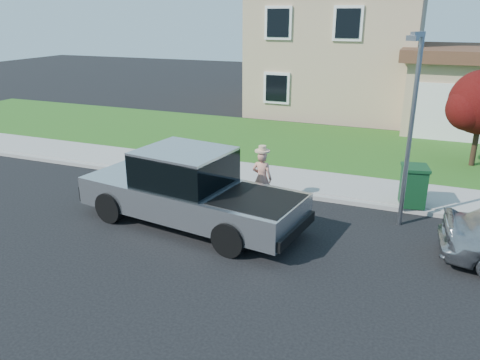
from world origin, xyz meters
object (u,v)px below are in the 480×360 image
at_px(street_lamp, 411,121).
at_px(pickup_truck, 189,190).
at_px(woman, 262,177).
at_px(trash_bin, 413,185).

bearing_deg(street_lamp, pickup_truck, -136.17).
height_order(woman, street_lamp, street_lamp).
height_order(woman, trash_bin, woman).
xyz_separation_m(pickup_truck, woman, (1.25, 1.84, -0.09)).
bearing_deg(woman, trash_bin, -162.24).
relative_size(pickup_truck, trash_bin, 5.57).
xyz_separation_m(pickup_truck, street_lamp, (4.88, 1.84, 1.75)).
bearing_deg(street_lamp, trash_bin, 101.68).
distance_m(pickup_truck, woman, 2.23).
bearing_deg(woman, street_lamp, -178.80).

